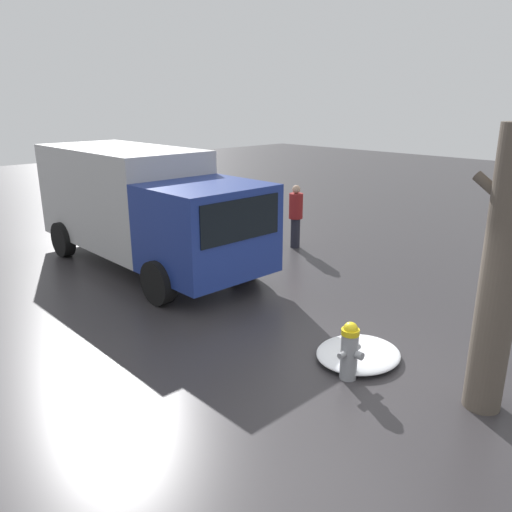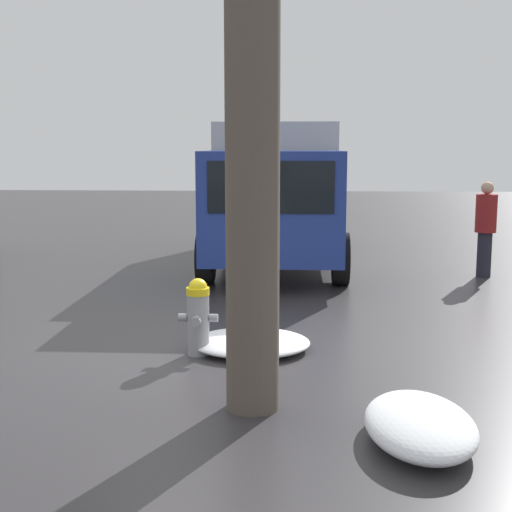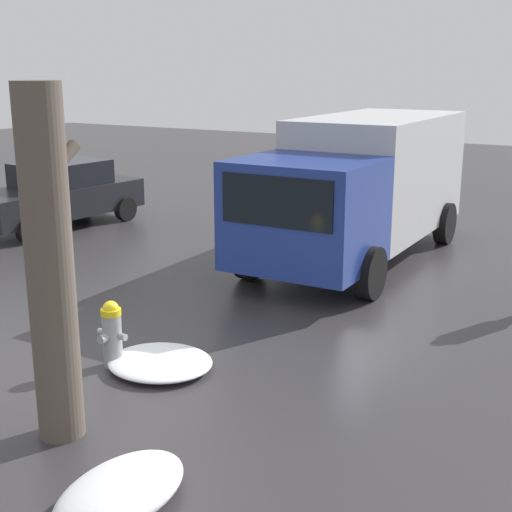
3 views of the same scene
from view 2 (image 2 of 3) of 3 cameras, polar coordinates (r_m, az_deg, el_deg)
ground_plane at (r=8.25m, az=-4.61°, el=-7.86°), size 60.00×60.00×0.00m
fire_hydrant at (r=8.12m, az=-4.65°, el=-4.78°), size 0.36×0.45×0.89m
tree_trunk at (r=6.22m, az=-0.29°, el=4.00°), size 0.73×0.48×3.65m
delivery_truck at (r=14.53m, az=1.67°, el=5.51°), size 6.83×2.61×2.80m
pedestrian at (r=13.48m, az=17.89°, el=2.34°), size 0.38×0.38×1.73m
snow_pile_by_hydrant at (r=8.39m, az=-0.43°, el=-6.92°), size 1.25×1.39×0.17m
snow_pile_curbside at (r=6.02m, az=12.98°, el=-13.01°), size 1.43×0.88×0.29m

